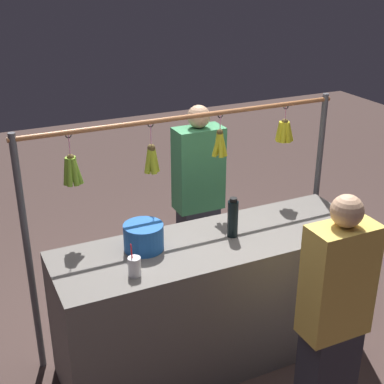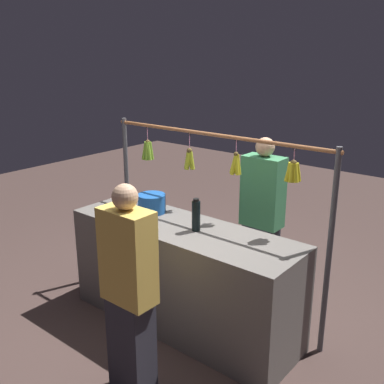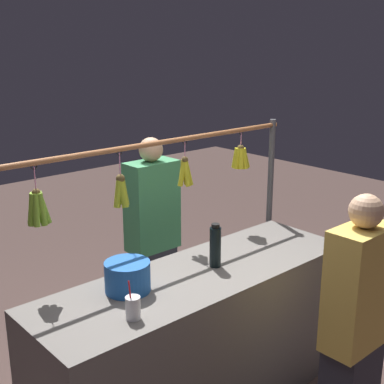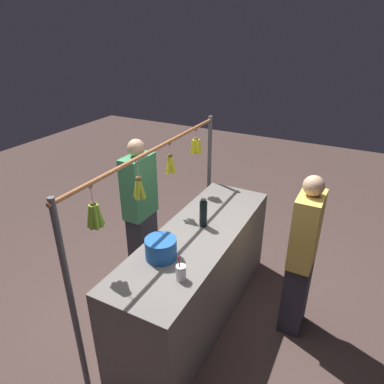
% 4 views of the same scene
% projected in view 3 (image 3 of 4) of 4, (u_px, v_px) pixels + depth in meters
% --- Properties ---
extents(market_counter, '(2.07, 0.65, 0.91)m').
position_uv_depth(market_counter, '(199.00, 342.00, 3.19)').
color(market_counter, '#66605B').
rests_on(market_counter, ground).
extents(display_rack, '(2.25, 0.13, 1.66)m').
position_uv_depth(display_rack, '(156.00, 214.00, 3.27)').
color(display_rack, '#4C4C51').
rests_on(display_rack, ground).
extents(water_bottle, '(0.07, 0.07, 0.27)m').
position_uv_depth(water_bottle, '(215.00, 246.00, 3.12)').
color(water_bottle, black).
rests_on(water_bottle, market_counter).
extents(blue_bucket, '(0.25, 0.25, 0.17)m').
position_uv_depth(blue_bucket, '(128.00, 276.00, 2.82)').
color(blue_bucket, '#1D57AA').
rests_on(blue_bucket, market_counter).
extents(drink_cup, '(0.07, 0.07, 0.20)m').
position_uv_depth(drink_cup, '(133.00, 308.00, 2.54)').
color(drink_cup, silver).
rests_on(drink_cup, market_counter).
extents(vendor_person, '(0.37, 0.20, 1.57)m').
position_uv_depth(vendor_person, '(153.00, 244.00, 3.85)').
color(vendor_person, '#2D2D38').
rests_on(vendor_person, ground).
extents(customer_person, '(0.36, 0.20, 1.52)m').
position_uv_depth(customer_person, '(354.00, 340.00, 2.66)').
color(customer_person, '#2D2D38').
rests_on(customer_person, ground).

